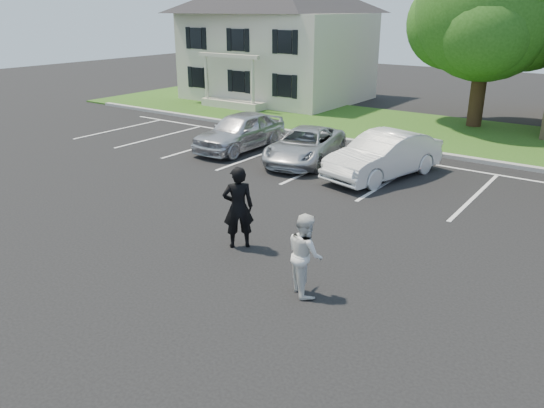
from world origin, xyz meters
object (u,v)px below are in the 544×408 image
(house, at_px, (278,37))
(man_black_suit, at_px, (238,207))
(tree, at_px, (491,11))
(car_silver_west, at_px, (240,131))
(man_white_shirt, at_px, (305,254))
(car_silver_minivan, at_px, (305,145))
(car_white_sedan, at_px, (383,155))

(house, xyz_separation_m, man_black_suit, (12.11, -19.12, -2.81))
(tree, relative_size, man_black_suit, 4.33)
(tree, distance_m, man_black_suit, 18.13)
(house, distance_m, car_silver_west, 13.58)
(house, relative_size, man_white_shirt, 5.99)
(car_silver_minivan, bearing_deg, car_silver_west, 168.25)
(car_silver_minivan, xyz_separation_m, car_white_sedan, (3.23, -0.13, 0.14))
(tree, xyz_separation_m, man_black_suit, (-0.79, -17.59, -4.33))
(car_silver_west, distance_m, car_silver_minivan, 3.14)
(tree, height_order, car_white_sedan, tree)
(house, xyz_separation_m, man_white_shirt, (14.61, -20.08, -2.97))
(man_white_shirt, bearing_deg, man_black_suit, 17.08)
(car_silver_west, distance_m, car_white_sedan, 6.37)
(house, height_order, man_black_suit, house)
(house, relative_size, car_silver_minivan, 2.28)
(car_silver_west, bearing_deg, tree, 56.66)
(man_black_suit, bearing_deg, car_white_sedan, -138.70)
(house, distance_m, car_silver_minivan, 15.31)
(man_black_suit, bearing_deg, man_white_shirt, 113.93)
(car_silver_minivan, bearing_deg, man_black_suit, -81.28)
(man_black_suit, relative_size, man_white_shirt, 1.18)
(man_white_shirt, distance_m, car_white_sedan, 8.51)
(tree, bearing_deg, house, 173.21)
(man_white_shirt, distance_m, car_silver_minivan, 9.91)
(car_silver_west, bearing_deg, car_silver_minivan, -0.05)
(man_black_suit, relative_size, car_silver_west, 0.45)
(tree, bearing_deg, car_white_sedan, -91.76)
(man_white_shirt, xyz_separation_m, car_silver_west, (-8.39, 8.41, -0.09))
(man_white_shirt, xyz_separation_m, car_silver_minivan, (-5.25, 8.40, -0.23))
(car_silver_minivan, bearing_deg, house, 117.06)
(car_silver_west, relative_size, car_white_sedan, 0.97)
(car_silver_west, bearing_deg, car_white_sedan, -1.20)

